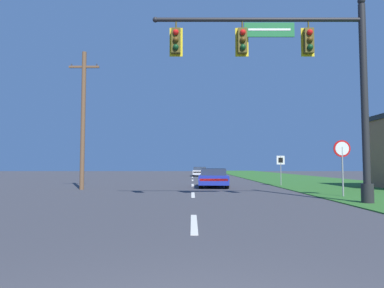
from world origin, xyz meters
TOP-DOWN VIEW (x-y plane):
  - grass_verge_right at (10.50, 30.00)m, footprint 10.00×110.00m
  - road_center_line at (0.00, 22.00)m, footprint 0.16×34.80m
  - signal_mast at (4.26, 10.24)m, footprint 8.16×0.47m
  - car_ahead at (1.35, 19.99)m, footprint 2.04×4.47m
  - far_car at (0.94, 42.35)m, footprint 1.82×4.62m
  - stop_sign at (6.69, 12.94)m, footprint 0.76×0.07m
  - route_sign_post at (6.06, 21.19)m, footprint 0.55×0.06m
  - utility_pole_near at (-6.48, 17.64)m, footprint 1.80×0.26m

SIDE VIEW (x-z plane):
  - road_center_line at x=0.00m, z-range 0.00..0.01m
  - grass_verge_right at x=10.50m, z-range 0.00..0.04m
  - car_ahead at x=1.35m, z-range 0.01..1.20m
  - far_car at x=0.94m, z-range 0.01..1.20m
  - route_sign_post at x=6.06m, z-range 0.51..2.54m
  - stop_sign at x=6.69m, z-range 0.61..3.12m
  - utility_pole_near at x=-6.48m, z-range 0.15..8.32m
  - signal_mast at x=4.26m, z-range 0.92..8.69m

